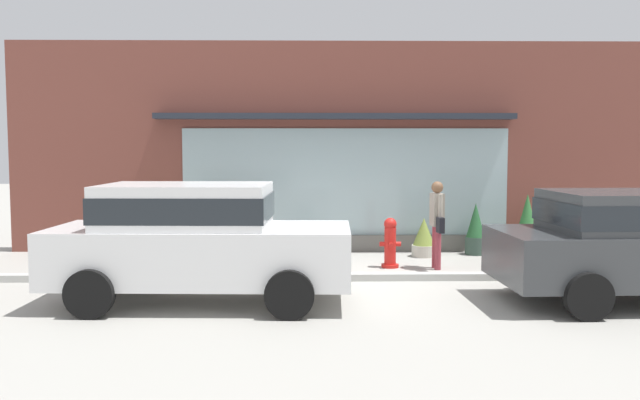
% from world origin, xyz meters
% --- Properties ---
extents(ground_plane, '(60.00, 60.00, 0.00)m').
position_xyz_m(ground_plane, '(0.00, 0.00, 0.00)').
color(ground_plane, '#9E9B93').
extents(curb_strip, '(14.00, 0.24, 0.12)m').
position_xyz_m(curb_strip, '(0.00, -0.20, 0.06)').
color(curb_strip, '#B2B2AD').
rests_on(curb_strip, ground_plane).
extents(storefront, '(14.00, 0.81, 4.53)m').
position_xyz_m(storefront, '(0.01, 3.18, 2.21)').
color(storefront, brown).
rests_on(storefront, ground_plane).
extents(fire_hydrant, '(0.40, 0.36, 0.94)m').
position_xyz_m(fire_hydrant, '(0.97, 1.01, 0.47)').
color(fire_hydrant, red).
rests_on(fire_hydrant, ground_plane).
extents(pedestrian_with_handbag, '(0.23, 0.69, 1.63)m').
position_xyz_m(pedestrian_with_handbag, '(1.82, 0.82, 0.95)').
color(pedestrian_with_handbag, '#8E333D').
rests_on(pedestrian_with_handbag, ground_plane).
extents(pedestrian_passerby, '(0.48, 0.22, 1.56)m').
position_xyz_m(pedestrian_passerby, '(-2.23, 2.07, 0.91)').
color(pedestrian_passerby, brown).
rests_on(pedestrian_passerby, ground_plane).
extents(parked_car_white, '(4.33, 2.08, 1.74)m').
position_xyz_m(parked_car_white, '(-2.19, -1.85, 0.98)').
color(parked_car_white, white).
rests_on(parked_car_white, ground_plane).
extents(potted_plant_near_hydrant, '(0.51, 0.51, 1.29)m').
position_xyz_m(potted_plant_near_hydrant, '(4.05, 2.52, 0.61)').
color(potted_plant_near_hydrant, '#9E6042').
rests_on(potted_plant_near_hydrant, ground_plane).
extents(potted_plant_low_front, '(0.80, 0.80, 0.98)m').
position_xyz_m(potted_plant_low_front, '(-3.79, 2.60, 0.53)').
color(potted_plant_low_front, '#9E6042').
rests_on(potted_plant_low_front, ground_plane).
extents(potted_plant_window_left, '(0.50, 0.50, 0.81)m').
position_xyz_m(potted_plant_window_left, '(1.82, 2.26, 0.38)').
color(potted_plant_window_left, '#B7B2A3').
rests_on(potted_plant_window_left, ground_plane).
extents(potted_plant_by_entrance, '(0.43, 0.43, 1.09)m').
position_xyz_m(potted_plant_by_entrance, '(2.95, 2.50, 0.52)').
color(potted_plant_by_entrance, '#33473D').
rests_on(potted_plant_by_entrance, ground_plane).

